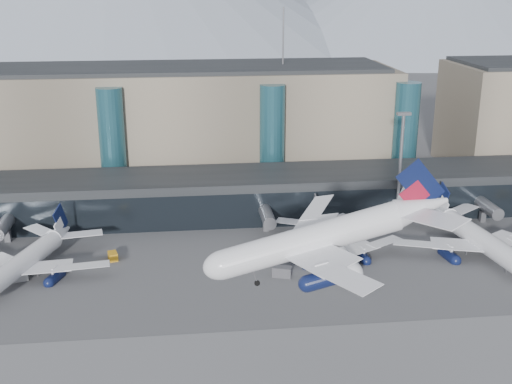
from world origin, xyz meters
TOP-DOWN VIEW (x-y plane):
  - ground at (0.00, 0.00)m, footprint 900.00×900.00m
  - concourse at (-0.02, 57.73)m, footprint 170.00×27.00m
  - terminal_main at (-25.00, 90.00)m, footprint 130.00×30.00m
  - teal_towers at (-14.99, 74.01)m, footprint 116.40×19.40m
  - lightmast_mid at (30.00, 48.00)m, footprint 3.00×1.20m
  - hero_jet at (0.72, -12.44)m, footprint 31.63×32.40m
  - jet_parked_left at (-46.55, 31.72)m, footprint 31.31×33.08m
  - jet_parked_mid at (10.98, 32.31)m, footprint 32.32×31.74m
  - jet_parked_right at (40.67, 32.47)m, footprint 36.25×36.20m
  - veh_a at (-48.40, 27.53)m, footprint 3.75×2.75m
  - veh_b at (-32.01, 34.98)m, footprint 2.27×2.99m
  - veh_c at (0.12, 23.75)m, footprint 3.92×2.89m
  - veh_g at (14.83, 33.12)m, footprint 2.47×3.10m

SIDE VIEW (x-z plane):
  - ground at x=0.00m, z-range 0.00..0.00m
  - veh_b at x=-32.01m, z-range 0.00..1.53m
  - veh_g at x=14.83m, z-range 0.00..1.58m
  - veh_a at x=-48.40m, z-range 0.00..1.89m
  - veh_c at x=0.12m, z-range 0.00..1.95m
  - jet_parked_mid at x=10.98m, z-range -1.27..9.16m
  - jet_parked_left at x=-46.55m, z-range -1.29..9.33m
  - jet_parked_right at x=40.67m, z-range -1.43..10.33m
  - concourse at x=-0.02m, z-range -0.03..9.97m
  - teal_towers at x=-14.99m, z-range -8.99..37.01m
  - lightmast_mid at x=30.00m, z-range 1.62..27.22m
  - terminal_main at x=-25.00m, z-range -0.06..30.94m
  - hero_jet at x=0.72m, z-range 18.57..29.01m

